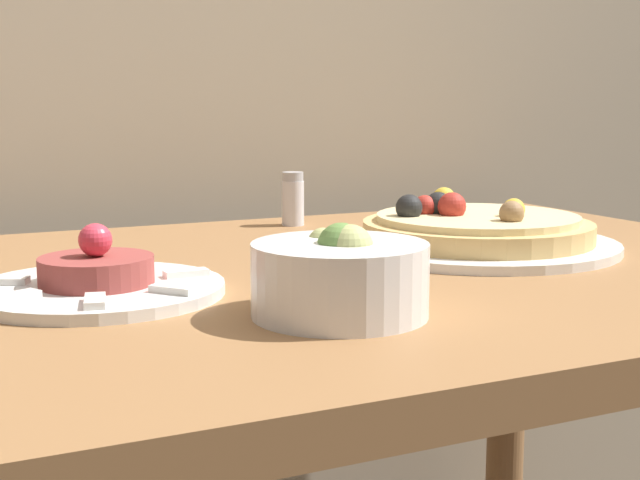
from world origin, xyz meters
TOP-DOWN VIEW (x-y plane):
  - dining_table at (0.00, 0.37)m, footprint 1.34×0.75m
  - pizza_plate at (0.33, 0.40)m, footprint 0.32×0.32m
  - tartare_plate at (-0.10, 0.35)m, footprint 0.22×0.22m
  - small_bowl at (0.05, 0.19)m, footprint 0.14×0.14m
  - salt_shaker at (0.23, 0.67)m, footprint 0.03×0.03m

SIDE VIEW (x-z plane):
  - dining_table at x=0.00m, z-range 0.28..1.07m
  - tartare_plate at x=-0.10m, z-range 0.77..0.83m
  - pizza_plate at x=0.33m, z-range 0.77..0.84m
  - small_bowl at x=0.05m, z-range 0.78..0.86m
  - salt_shaker at x=0.23m, z-range 0.79..0.86m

